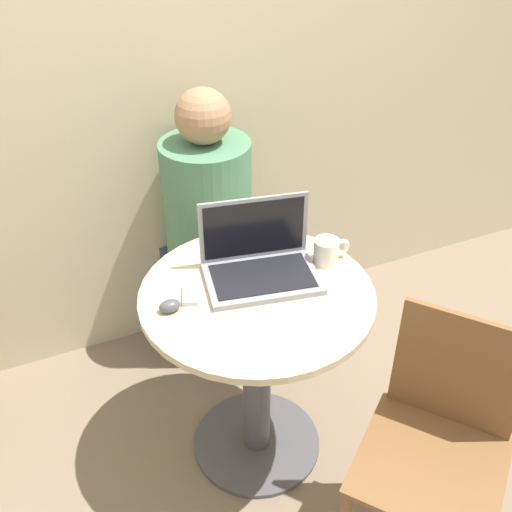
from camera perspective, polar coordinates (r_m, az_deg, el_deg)
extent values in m
plane|color=#7F6B56|center=(2.42, 0.07, -17.39)|extent=(12.00, 12.00, 0.00)
cube|color=beige|center=(2.34, -8.65, 19.36)|extent=(7.00, 0.05, 2.60)
cylinder|color=#4C4C51|center=(2.41, 0.07, -17.25)|extent=(0.48, 0.48, 0.02)
cylinder|color=#4C4C51|center=(2.14, 0.08, -11.33)|extent=(0.10, 0.10, 0.70)
cylinder|color=beige|center=(1.89, 0.09, -3.72)|extent=(0.75, 0.75, 0.02)
cube|color=gray|center=(1.92, 0.60, -2.18)|extent=(0.40, 0.30, 0.02)
cube|color=black|center=(1.91, 0.60, -1.90)|extent=(0.35, 0.24, 0.00)
cube|color=gray|center=(1.95, -0.22, 2.71)|extent=(0.36, 0.08, 0.22)
cube|color=black|center=(1.94, -0.17, 2.61)|extent=(0.33, 0.06, 0.20)
cube|color=silver|center=(1.87, -6.28, -3.69)|extent=(0.08, 0.11, 0.02)
ellipsoid|color=#4C4C51|center=(1.82, -8.22, -4.73)|extent=(0.07, 0.05, 0.04)
cylinder|color=white|center=(2.00, 6.69, 0.44)|extent=(0.08, 0.08, 0.09)
torus|color=white|center=(2.03, 8.09, 0.81)|extent=(0.06, 0.02, 0.06)
cylinder|color=brown|center=(2.17, 11.65, -17.42)|extent=(0.04, 0.04, 0.45)
cylinder|color=brown|center=(2.16, 21.23, -20.10)|extent=(0.04, 0.04, 0.45)
cube|color=brown|center=(1.86, 16.27, -18.64)|extent=(0.56, 0.56, 0.02)
cube|color=brown|center=(1.84, 18.75, -10.27)|extent=(0.24, 0.30, 0.40)
cube|color=#3D4766|center=(2.76, -5.06, -3.01)|extent=(0.34, 0.50, 0.44)
cylinder|color=#4C7F5B|center=(2.39, -4.62, 4.72)|extent=(0.35, 0.35, 0.55)
sphere|color=#A87A56|center=(2.22, -5.08, 13.13)|extent=(0.21, 0.21, 0.21)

